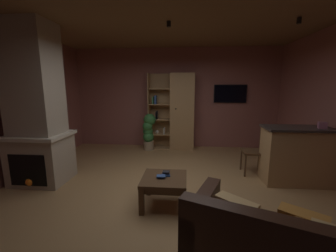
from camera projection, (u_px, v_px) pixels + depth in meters
name	position (u px, v px, depth m)	size (l,w,h in m)	color
floor	(166.00, 192.00, 3.59)	(5.76, 5.63, 0.02)	#A37A4C
wall_back	(175.00, 99.00, 6.12)	(5.88, 0.06, 2.82)	#8E544C
ceiling	(166.00, 11.00, 3.07)	(5.76, 5.63, 0.02)	brown
window_pane_back	(166.00, 102.00, 6.13)	(0.76, 0.01, 0.86)	white
stone_fireplace	(36.00, 113.00, 3.75)	(1.00, 0.82, 2.82)	tan
bookshelf_cabinet	(179.00, 112.00, 5.91)	(1.27, 0.41, 2.11)	#A87F51
kitchen_bar_counter	(303.00, 155.00, 3.81)	(1.41, 0.59, 1.04)	#A87F51
tissue_box	(322.00, 125.00, 3.60)	(0.12, 0.12, 0.11)	#995972
coffee_table	(164.00, 183.00, 3.11)	(0.65, 0.64, 0.44)	#4C331E
table_book_0	(166.00, 175.00, 3.14)	(0.13, 0.08, 0.02)	#2D4C8C
table_book_1	(161.00, 176.00, 3.07)	(0.13, 0.09, 0.02)	#2D4C8C
table_book_2	(166.00, 172.00, 3.16)	(0.10, 0.09, 0.02)	black
dining_chair	(258.00, 148.00, 4.22)	(0.43, 0.43, 0.92)	#4C331E
potted_floor_plant	(149.00, 131.00, 5.87)	(0.36, 0.36, 1.02)	#9E896B
wall_mounted_tv	(230.00, 94.00, 5.90)	(0.90, 0.06, 0.50)	black
track_light_spot_0	(51.00, 26.00, 3.57)	(0.07, 0.07, 0.09)	black
track_light_spot_1	(169.00, 24.00, 3.45)	(0.07, 0.07, 0.09)	black
track_light_spot_2	(299.00, 21.00, 3.27)	(0.07, 0.07, 0.09)	black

